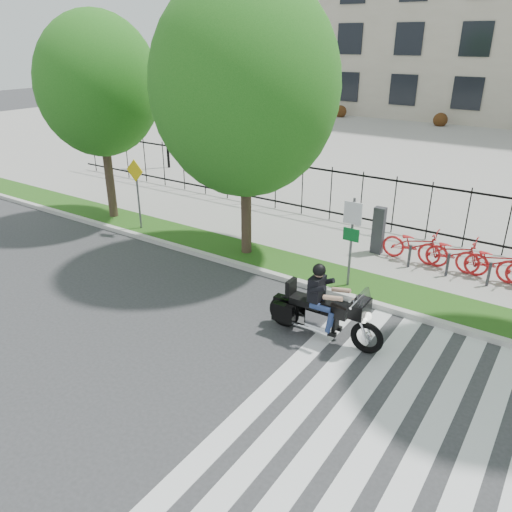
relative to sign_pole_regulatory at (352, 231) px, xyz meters
The scene contains 13 objects.
ground 5.17m from the sign_pole_regulatory, 109.82° to the right, with size 120.00×120.00×0.00m, color #323234.
curb 2.39m from the sign_pole_regulatory, 163.81° to the right, with size 60.00×0.20×0.15m, color #BAB7AF.
grass_verge 2.37m from the sign_pole_regulatory, 167.32° to the left, with size 60.00×1.50×0.15m, color #1B4C13.
sidewalk 3.71m from the sign_pole_regulatory, 119.88° to the left, with size 60.00×3.50×0.15m, color #9C9A92.
plaza 20.56m from the sign_pole_regulatory, 94.62° to the left, with size 80.00×34.00×0.10m, color #9C9A92.
crosswalk_stripes 5.84m from the sign_pole_regulatory, 55.26° to the right, with size 5.70×8.00×0.01m, color silver, non-canonical shape.
iron_fence 4.94m from the sign_pole_regulatory, 109.65° to the left, with size 30.00×0.06×2.00m, color black, non-canonical shape.
lamp_post_left 15.61m from the sign_pole_regulatory, 151.47° to the left, with size 1.06×0.70×4.25m.
street_tree_0 10.38m from the sign_pole_regulatory, behind, with size 4.24×4.24×7.20m.
street_tree_1 5.02m from the sign_pole_regulatory, behind, with size 5.37×5.37×8.09m.
sign_pole_regulatory is the anchor object (origin of this frame).
sign_pole_warning 8.04m from the sign_pole_regulatory, behind, with size 0.78×0.09×2.49m.
motorcycle_rider 2.77m from the sign_pole_regulatory, 78.32° to the right, with size 2.88×0.85×2.22m.
Camera 1 is at (6.45, -7.01, 6.43)m, focal length 35.00 mm.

